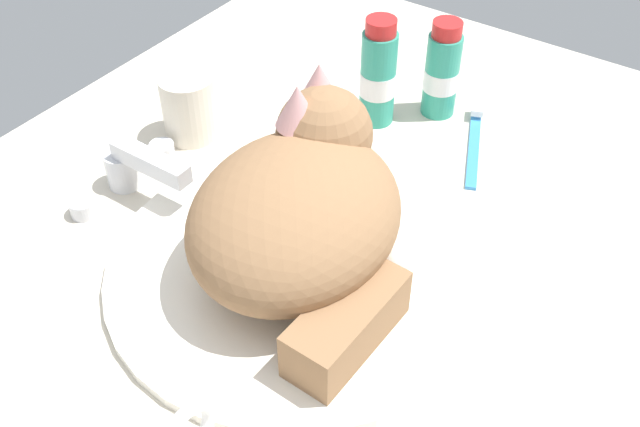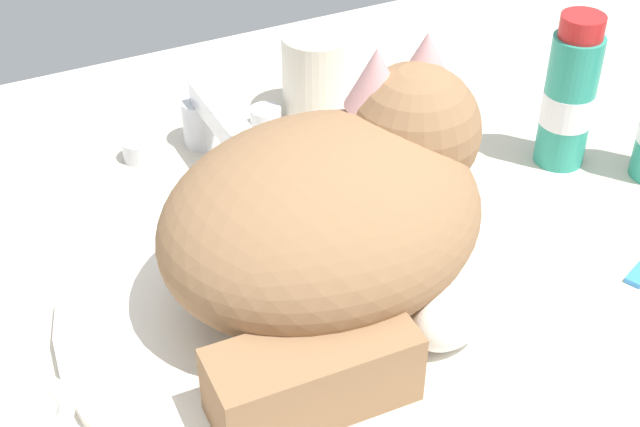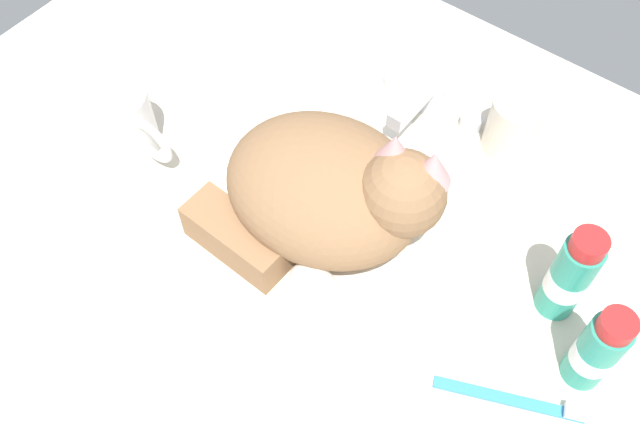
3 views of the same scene
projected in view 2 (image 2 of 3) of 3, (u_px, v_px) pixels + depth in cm
name	position (u px, v px, depth cm)	size (l,w,h in cm)	color
ground_plane	(322.00, 316.00, 64.87)	(110.00, 82.50, 3.00)	beige
sink_basin	(322.00, 295.00, 63.67)	(36.29, 36.29, 1.01)	white
faucet	(209.00, 122.00, 77.65)	(14.52, 11.31, 6.20)	silver
cat	(339.00, 211.00, 59.85)	(25.41, 22.05, 15.41)	#936B47
rinse_cup	(317.00, 75.00, 82.08)	(6.22, 6.22, 7.75)	silver
toothpaste_bottle	(569.00, 96.00, 74.44)	(4.23, 4.23, 13.22)	teal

